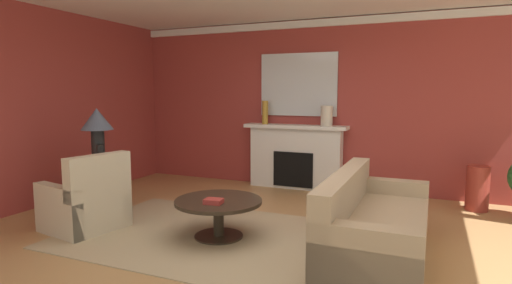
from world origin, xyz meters
The scene contains 17 objects.
ground_plane centered at (0.00, 0.00, 0.00)m, with size 9.14×9.14×0.00m, color tan.
wall_fireplace centered at (0.00, 2.91, 1.45)m, with size 7.63×0.12×2.90m, color #9E3833.
wall_window centered at (-3.58, 0.30, 1.45)m, with size 0.12×6.29×2.90m, color #9E3833.
crown_moulding centered at (0.00, 2.83, 2.82)m, with size 7.63×0.08×0.12m, color white.
area_rug centered at (-0.50, -0.04, 0.01)m, with size 3.54×2.27×0.01m, color tan.
fireplace centered at (-0.46, 2.69, 0.53)m, with size 1.80×0.35×1.11m.
mantel_mirror centered at (-0.46, 2.82, 1.80)m, with size 1.36×0.04×1.07m, color silver.
sofa centered at (1.21, 0.09, 0.30)m, with size 0.90×2.10×0.85m.
armchair_near_window centered at (-2.12, -0.42, 0.31)m, with size 0.94×0.94×0.95m.
coffee_table centered at (-0.50, -0.04, 0.34)m, with size 1.00×1.00×0.45m.
side_table centered at (-2.58, 0.29, 0.40)m, with size 0.56×0.56×0.70m.
table_lamp centered at (-2.58, 0.29, 1.22)m, with size 0.44×0.44×0.75m.
vase_on_side_table centered at (-2.43, 0.17, 0.83)m, with size 0.11×0.11×0.26m, color black.
vase_mantel_left centered at (-1.01, 2.65, 1.32)m, with size 0.11×0.11×0.41m, color #B7892D.
vase_tall_corner centered at (2.34, 2.40, 0.32)m, with size 0.31×0.31×0.64m, color #9E3328.
vase_mantel_right centered at (0.09, 2.65, 1.28)m, with size 0.20×0.20×0.34m, color beige.
book_red_cover centered at (-0.46, -0.21, 0.48)m, with size 0.19×0.15×0.05m, color maroon.
Camera 1 is at (1.71, -4.11, 1.67)m, focal length 29.04 mm.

